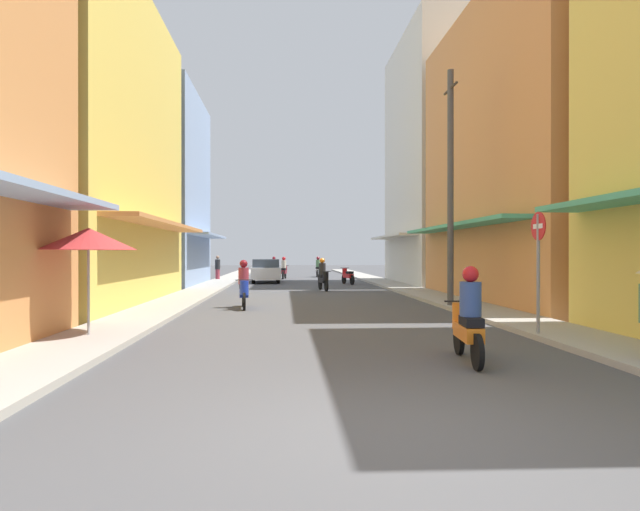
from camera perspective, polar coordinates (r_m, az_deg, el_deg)
The scene contains 19 objects.
ground_plane at distance 26.29m, azimuth -1.64°, elevation -3.70°, with size 111.15×111.15×0.00m, color #4C4C4F.
sidewalk_left at distance 26.54m, azimuth -12.34°, elevation -3.54°, with size 1.74×58.52×0.12m, color #ADA89E.
sidewalk_right at distance 26.94m, azimuth 8.90°, elevation -3.48°, with size 1.74×58.52×0.12m, color #ADA89E.
building_left_mid at distance 20.28m, azimuth -26.75°, elevation 10.56°, with size 7.05×11.25×10.88m.
building_left_far at distance 30.31m, azimuth -18.84°, elevation 6.80°, with size 7.05×8.44×10.57m.
building_right_mid at distance 21.47m, azimuth 23.82°, elevation 10.32°, with size 7.05×11.77×11.14m.
building_right_far at distance 32.04m, azimuth 14.22°, elevation 10.00°, with size 7.05×9.47×14.51m.
motorbike_black at distance 24.96m, azimuth 0.34°, elevation -2.29°, with size 0.58×1.80×1.58m.
motorbike_orange at distance 8.80m, azimuth 16.06°, elevation -6.81°, with size 0.55×1.81×1.58m.
motorbike_maroon at distance 36.68m, azimuth -4.00°, elevation -1.50°, with size 0.55×1.80×1.58m.
motorbike_silver at distance 40.66m, azimuth -5.20°, elevation -1.34°, with size 0.77×1.73×1.58m.
motorbike_blue at distance 17.00m, azimuth -8.45°, elevation -3.44°, with size 0.55×1.81×1.58m.
motorbike_red at distance 30.12m, azimuth 3.08°, elevation -2.25°, with size 0.68×1.77×0.96m.
motorbike_white at distance 39.77m, azimuth -0.18°, elevation -1.38°, with size 0.63×1.79×1.58m.
parked_car at distance 32.19m, azimuth -6.04°, elevation -1.68°, with size 1.94×4.17×1.45m.
pedestrian_foreground at distance 34.67m, azimuth -11.27°, elevation -1.39°, with size 0.34×0.34×1.67m.
vendor_umbrella at distance 11.54m, azimuth -24.27°, elevation 1.68°, with size 1.90×1.90×2.31m.
utility_pole at distance 17.31m, azimuth 14.25°, elevation 7.37°, with size 0.20×1.20×7.73m.
street_sign_no_entry at distance 11.61m, azimuth 23.03°, elevation -0.11°, with size 0.07×0.60×2.65m.
Camera 1 is at (-1.07, -4.94, 1.77)m, focal length 28.89 mm.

